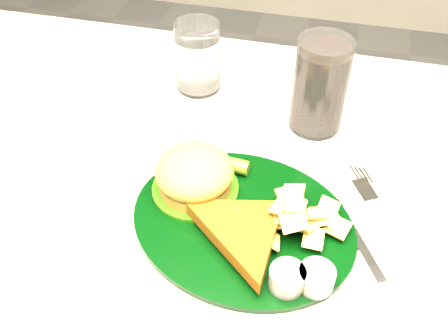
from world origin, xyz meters
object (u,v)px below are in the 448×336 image
(dinner_plate, at_px, (243,208))
(water_glass, at_px, (198,57))
(table, at_px, (209,323))
(fork_napkin, at_px, (357,232))
(cola_glass, at_px, (320,86))

(dinner_plate, bearing_deg, water_glass, 131.33)
(table, height_order, dinner_plate, dinner_plate)
(dinner_plate, bearing_deg, table, 157.01)
(dinner_plate, distance_m, water_glass, 0.31)
(fork_napkin, bearing_deg, table, 141.43)
(dinner_plate, distance_m, fork_napkin, 0.15)
(table, relative_size, water_glass, 10.23)
(table, xyz_separation_m, fork_napkin, (0.21, -0.04, 0.38))
(dinner_plate, bearing_deg, fork_napkin, 22.09)
(table, xyz_separation_m, dinner_plate, (0.07, -0.05, 0.41))
(water_glass, bearing_deg, dinner_plate, -63.79)
(table, xyz_separation_m, cola_glass, (0.13, 0.17, 0.45))
(dinner_plate, height_order, fork_napkin, dinner_plate)
(water_glass, bearing_deg, fork_napkin, -43.20)
(dinner_plate, xyz_separation_m, fork_napkin, (0.14, 0.02, -0.03))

